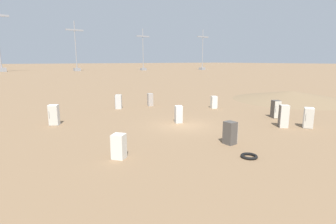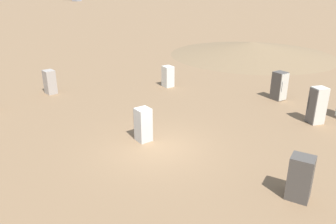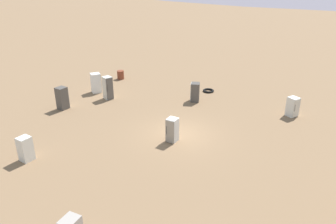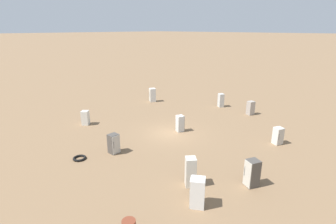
{
  "view_description": "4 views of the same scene",
  "coord_description": "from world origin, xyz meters",
  "px_view_note": "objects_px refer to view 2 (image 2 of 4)",
  "views": [
    {
      "loc": [
        -13.41,
        -17.19,
        5.42
      ],
      "look_at": [
        -0.98,
        0.69,
        1.13
      ],
      "focal_mm": 28.0,
      "sensor_mm": 36.0,
      "label": 1
    },
    {
      "loc": [
        -10.46,
        -6.93,
        6.52
      ],
      "look_at": [
        1.21,
        0.16,
        1.19
      ],
      "focal_mm": 35.0,
      "sensor_mm": 36.0,
      "label": 2
    },
    {
      "loc": [
        -2.16,
        18.43,
        9.84
      ],
      "look_at": [
        0.7,
        -0.15,
        1.47
      ],
      "focal_mm": 35.0,
      "sensor_mm": 36.0,
      "label": 3
    },
    {
      "loc": [
        14.81,
        -16.38,
        9.14
      ],
      "look_at": [
        -1.31,
        0.95,
        1.5
      ],
      "focal_mm": 28.0,
      "sensor_mm": 36.0,
      "label": 4
    }
  ],
  "objects_px": {
    "discarded_fridge_3": "(279,86)",
    "discarded_fridge_8": "(300,178)",
    "discarded_fridge_1": "(50,82)",
    "discarded_fridge_4": "(317,105)",
    "discarded_fridge_6": "(143,125)",
    "discarded_fridge_5": "(168,76)"
  },
  "relations": [
    {
      "from": "discarded_fridge_1",
      "to": "discarded_fridge_3",
      "type": "xyz_separation_m",
      "value": [
        6.35,
        -12.76,
        0.1
      ]
    },
    {
      "from": "discarded_fridge_4",
      "to": "discarded_fridge_6",
      "type": "distance_m",
      "value": 8.73
    },
    {
      "from": "discarded_fridge_5",
      "to": "discarded_fridge_6",
      "type": "height_order",
      "value": "discarded_fridge_6"
    },
    {
      "from": "discarded_fridge_8",
      "to": "discarded_fridge_3",
      "type": "bearing_deg",
      "value": 106.91
    },
    {
      "from": "discarded_fridge_3",
      "to": "discarded_fridge_6",
      "type": "height_order",
      "value": "discarded_fridge_3"
    },
    {
      "from": "discarded_fridge_8",
      "to": "discarded_fridge_5",
      "type": "bearing_deg",
      "value": 139.5
    },
    {
      "from": "discarded_fridge_5",
      "to": "discarded_fridge_8",
      "type": "height_order",
      "value": "discarded_fridge_8"
    },
    {
      "from": "discarded_fridge_1",
      "to": "discarded_fridge_4",
      "type": "relative_size",
      "value": 0.81
    },
    {
      "from": "discarded_fridge_3",
      "to": "discarded_fridge_5",
      "type": "distance_m",
      "value": 7.2
    },
    {
      "from": "discarded_fridge_3",
      "to": "discarded_fridge_1",
      "type": "bearing_deg",
      "value": -37.74
    },
    {
      "from": "discarded_fridge_3",
      "to": "discarded_fridge_5",
      "type": "height_order",
      "value": "discarded_fridge_3"
    },
    {
      "from": "discarded_fridge_1",
      "to": "discarded_fridge_8",
      "type": "relative_size",
      "value": 1.0
    },
    {
      "from": "discarded_fridge_4",
      "to": "discarded_fridge_8",
      "type": "xyz_separation_m",
      "value": [
        -6.98,
        -0.54,
        -0.17
      ]
    },
    {
      "from": "discarded_fridge_1",
      "to": "discarded_fridge_8",
      "type": "height_order",
      "value": "discarded_fridge_8"
    },
    {
      "from": "discarded_fridge_1",
      "to": "discarded_fridge_4",
      "type": "height_order",
      "value": "discarded_fridge_4"
    },
    {
      "from": "discarded_fridge_3",
      "to": "discarded_fridge_4",
      "type": "xyz_separation_m",
      "value": [
        -2.72,
        -2.49,
        0.08
      ]
    },
    {
      "from": "discarded_fridge_4",
      "to": "discarded_fridge_8",
      "type": "relative_size",
      "value": 1.23
    },
    {
      "from": "discarded_fridge_6",
      "to": "discarded_fridge_5",
      "type": "bearing_deg",
      "value": 45.74
    },
    {
      "from": "discarded_fridge_6",
      "to": "discarded_fridge_4",
      "type": "bearing_deg",
      "value": -23.49
    },
    {
      "from": "discarded_fridge_3",
      "to": "discarded_fridge_8",
      "type": "height_order",
      "value": "discarded_fridge_3"
    },
    {
      "from": "discarded_fridge_8",
      "to": "discarded_fridge_1",
      "type": "bearing_deg",
      "value": 167.59
    },
    {
      "from": "discarded_fridge_1",
      "to": "discarded_fridge_6",
      "type": "relative_size",
      "value": 0.99
    }
  ]
}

